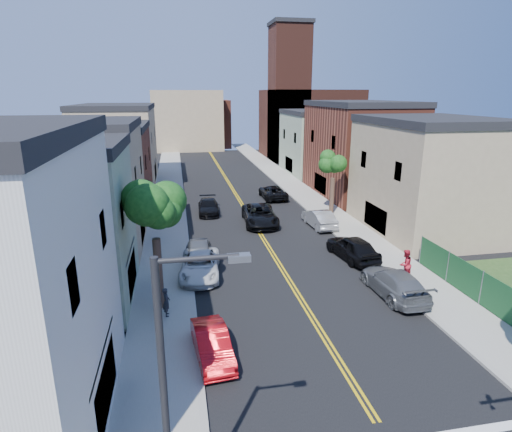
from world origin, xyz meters
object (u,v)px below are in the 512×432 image
grey_car_right (394,283)px  black_suv_lane (260,215)px  pedestrian_right (405,264)px  dark_car_right_far (273,192)px  red_sedan (212,344)px  pedestrian_left (166,302)px  silver_car_right (319,218)px  black_car_left (208,207)px  white_pickup (200,265)px  black_car_right (353,247)px  grey_car_left (199,254)px

grey_car_right → black_suv_lane: size_ratio=0.88×
pedestrian_right → dark_car_right_far: bearing=-102.8°
red_sedan → grey_car_right: size_ratio=0.76×
pedestrian_left → pedestrian_right: bearing=-85.0°
red_sedan → black_suv_lane: 20.24m
silver_car_right → dark_car_right_far: (-1.70, 10.97, -0.04)m
black_car_left → pedestrian_left: size_ratio=3.06×
red_sedan → grey_car_right: 11.75m
black_car_left → black_suv_lane: bearing=-43.2°
pedestrian_left → black_car_left: bearing=-13.0°
pedestrian_left → dark_car_right_far: bearing=-27.1°
grey_car_right → pedestrian_right: size_ratio=2.78×
silver_car_right → dark_car_right_far: silver_car_right is taller
dark_car_right_far → pedestrian_right: size_ratio=2.74×
red_sedan → black_car_left: 23.81m
white_pickup → pedestrian_left: pedestrian_left is taller
silver_car_right → red_sedan: bearing=54.9°
black_car_right → silver_car_right: 7.62m
black_suv_lane → grey_car_right: bearing=-68.3°
white_pickup → black_car_right: (10.90, 0.95, 0.11)m
black_car_right → dark_car_right_far: (-1.60, 18.59, -0.11)m
white_pickup → dark_car_right_far: size_ratio=1.00×
white_pickup → dark_car_right_far: bearing=70.6°
black_suv_lane → pedestrian_right: size_ratio=3.16×
black_suv_lane → white_pickup: bearing=-116.7°
white_pickup → silver_car_right: size_ratio=1.12×
grey_car_right → pedestrian_left: size_ratio=3.45×
black_car_left → pedestrian_right: pedestrian_right is taller
black_car_right → red_sedan: bearing=34.3°
red_sedan → grey_car_left: grey_car_left is taller
black_car_right → pedestrian_left: size_ratio=3.19×
silver_car_right → grey_car_right: bearing=86.9°
red_sedan → white_pickup: 8.98m
grey_car_right → black_suv_lane: bearing=-73.4°
dark_car_right_far → white_pickup: bearing=64.0°
red_sedan → dark_car_right_far: dark_car_right_far is taller
grey_car_left → grey_car_right: size_ratio=0.88×
white_pickup → black_car_left: (1.70, 14.77, -0.04)m
black_car_left → pedestrian_right: size_ratio=2.47×
grey_car_left → pedestrian_right: bearing=-18.7°
black_suv_lane → pedestrian_right: (6.61, -13.54, 0.27)m
silver_car_right → pedestrian_right: size_ratio=2.44×
silver_car_right → black_car_left: bearing=-36.7°
grey_car_left → white_pickup: bearing=-89.0°
white_pickup → black_car_left: size_ratio=1.11×
black_car_right → pedestrian_left: pedestrian_left is taller
dark_car_right_far → pedestrian_left: pedestrian_left is taller
red_sedan → white_pickup: (0.00, 8.98, 0.06)m
black_car_right → grey_car_left: bearing=-12.0°
grey_car_left → black_suv_lane: 10.49m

